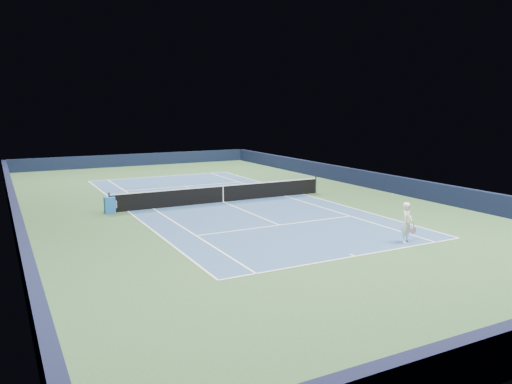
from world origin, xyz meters
name	(u,v)px	position (x,y,z in m)	size (l,w,h in m)	color
ground	(223,202)	(0.00, 0.00, 0.00)	(40.00, 40.00, 0.00)	#2E4F2B
wall_far	(135,160)	(0.00, 19.82, 0.55)	(22.00, 0.35, 1.10)	black
wall_right	(370,180)	(10.82, 0.00, 0.55)	(0.35, 40.00, 1.10)	black
wall_left	(14,211)	(-10.82, 0.00, 0.55)	(0.35, 40.00, 1.10)	black
court_surface	(223,202)	(0.00, 0.00, 0.00)	(10.97, 23.77, 0.01)	navy
baseline_far	(161,176)	(0.00, 11.88, 0.01)	(10.97, 0.08, 0.00)	white
baseline_near	(355,256)	(0.00, -11.88, 0.01)	(10.97, 0.08, 0.00)	white
sideline_doubles_right	(303,194)	(5.49, 0.00, 0.01)	(0.08, 23.77, 0.00)	white
sideline_doubles_left	(128,211)	(-5.49, 0.00, 0.01)	(0.08, 23.77, 0.00)	white
sideline_singles_right	(285,196)	(4.12, 0.00, 0.01)	(0.08, 23.77, 0.00)	white
sideline_singles_left	(153,209)	(-4.12, 0.00, 0.01)	(0.08, 23.77, 0.00)	white
service_line_far	(185,186)	(0.00, 6.40, 0.01)	(8.23, 0.08, 0.00)	white
service_line_near	(280,225)	(0.00, -6.40, 0.01)	(8.23, 0.08, 0.00)	white
center_service_line	(223,202)	(0.00, 0.00, 0.01)	(0.08, 12.80, 0.00)	white
center_mark_far	(162,177)	(0.00, 11.73, 0.01)	(0.08, 0.30, 0.00)	white
center_mark_near	(353,255)	(0.00, -11.73, 0.01)	(0.08, 0.30, 0.00)	white
tennis_net	(223,193)	(0.00, 0.00, 0.50)	(12.90, 0.10, 1.07)	black
sponsor_cube	(110,205)	(-6.40, -0.03, 0.43)	(0.59, 0.48, 0.85)	blue
tennis_player	(407,223)	(3.05, -11.33, 0.82)	(0.82, 1.33, 1.83)	white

